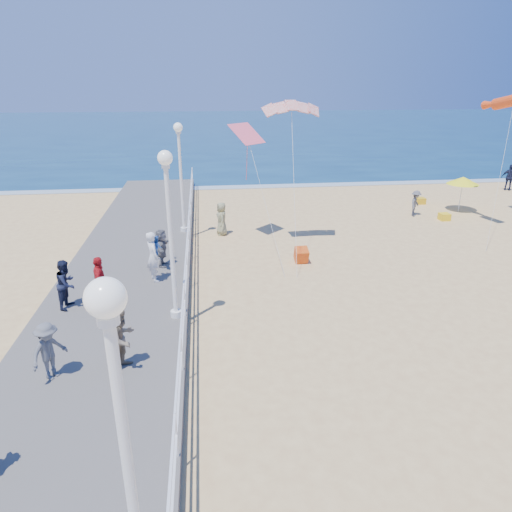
{
  "coord_description": "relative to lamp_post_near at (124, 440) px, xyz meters",
  "views": [
    {
      "loc": [
        -4.32,
        -13.33,
        7.58
      ],
      "look_at": [
        -2.5,
        2.0,
        1.6
      ],
      "focal_mm": 32.0,
      "sensor_mm": 36.0,
      "label": 1
    }
  ],
  "objects": [
    {
      "name": "kite_windsock",
      "position": [
        15.93,
        17.51,
        2.91
      ],
      "size": [
        0.97,
        2.45,
        1.03
      ],
      "primitive_type": "cylinder",
      "rotation": [
        1.36,
        0.0,
        0.17
      ],
      "color": "#E14012"
    },
    {
      "name": "spectator_5",
      "position": [
        -0.73,
        13.45,
        -2.48
      ],
      "size": [
        0.64,
        1.5,
        1.57
      ],
      "primitive_type": "imported",
      "rotation": [
        0.0,
        0.0,
        1.45
      ],
      "color": "#5E5E63",
      "rests_on": "boardwalk"
    },
    {
      "name": "beach_walker_b",
      "position": [
        23.23,
        26.2,
        -2.71
      ],
      "size": [
        1.18,
        0.99,
        1.89
      ],
      "primitive_type": "imported",
      "rotation": [
        0.0,
        0.0,
        2.57
      ],
      "color": "#1A1E39",
      "rests_on": "ground"
    },
    {
      "name": "spectator_7",
      "position": [
        -3.61,
        10.12,
        -2.42
      ],
      "size": [
        0.78,
        0.92,
        1.68
      ],
      "primitive_type": "imported",
      "rotation": [
        0.0,
        0.0,
        1.38
      ],
      "color": "#171B32",
      "rests_on": "boardwalk"
    },
    {
      "name": "beach_walker_a",
      "position": [
        13.5,
        20.64,
        -2.9
      ],
      "size": [
        1.06,
        1.11,
        1.52
      ],
      "primitive_type": "imported",
      "rotation": [
        0.0,
        0.0,
        0.87
      ],
      "color": "#56585B",
      "rests_on": "ground"
    },
    {
      "name": "box_kite",
      "position": [
        5.23,
        14.05,
        -3.36
      ],
      "size": [
        0.57,
        0.72,
        0.74
      ],
      "primitive_type": "cube",
      "rotation": [
        0.31,
        0.0,
        0.03
      ],
      "color": "red",
      "rests_on": "ground"
    },
    {
      "name": "ground",
      "position": [
        5.35,
        9.0,
        -3.66
      ],
      "size": [
        160.0,
        160.0,
        0.0
      ],
      "primitive_type": "plane",
      "color": "#E2BB76",
      "rests_on": "ground"
    },
    {
      "name": "surf_line",
      "position": [
        5.35,
        29.5,
        -3.63
      ],
      "size": [
        160.0,
        1.2,
        0.04
      ],
      "primitive_type": "cube",
      "color": "silver",
      "rests_on": "ground"
    },
    {
      "name": "woman_holding_toddler",
      "position": [
        -0.93,
        11.98,
        -2.29
      ],
      "size": [
        0.71,
        0.83,
        1.94
      ],
      "primitive_type": "imported",
      "rotation": [
        0.0,
        0.0,
        1.98
      ],
      "color": "silver",
      "rests_on": "boardwalk"
    },
    {
      "name": "lamp_post_mid",
      "position": [
        0.0,
        9.0,
        0.0
      ],
      "size": [
        0.44,
        0.44,
        5.32
      ],
      "color": "white",
      "rests_on": "boardwalk"
    },
    {
      "name": "spectator_1",
      "position": [
        -1.21,
        6.29,
        -2.37
      ],
      "size": [
        1.02,
        1.08,
        1.78
      ],
      "primitive_type": "imported",
      "rotation": [
        0.0,
        0.0,
        1.04
      ],
      "color": "#7C6C56",
      "rests_on": "boardwalk"
    },
    {
      "name": "boardwalk",
      "position": [
        -2.15,
        9.0,
        -3.46
      ],
      "size": [
        5.0,
        44.0,
        0.4
      ],
      "primitive_type": "cube",
      "color": "#66625C",
      "rests_on": "ground"
    },
    {
      "name": "lamp_post_near",
      "position": [
        0.0,
        0.0,
        0.0
      ],
      "size": [
        0.44,
        0.44,
        5.32
      ],
      "color": "white",
      "rests_on": "boardwalk"
    },
    {
      "name": "beach_chair_right",
      "position": [
        14.82,
        19.55,
        -3.46
      ],
      "size": [
        0.55,
        0.55,
        0.4
      ],
      "primitive_type": "cube",
      "color": "yellow",
      "rests_on": "ground"
    },
    {
      "name": "beach_walker_c",
      "position": [
        1.93,
        18.41,
        -2.8
      ],
      "size": [
        0.64,
        0.9,
        1.72
      ],
      "primitive_type": "imported",
      "rotation": [
        0.0,
        0.0,
        -1.46
      ],
      "color": "gray",
      "rests_on": "ground"
    },
    {
      "name": "toddler_held",
      "position": [
        -0.78,
        12.13,
        -1.97
      ],
      "size": [
        0.48,
        0.53,
        0.89
      ],
      "primitive_type": "imported",
      "rotation": [
        0.0,
        0.0,
        1.98
      ],
      "color": "blue",
      "rests_on": "boardwalk"
    },
    {
      "name": "railing",
      "position": [
        0.3,
        9.0,
        -2.41
      ],
      "size": [
        0.05,
        42.0,
        0.55
      ],
      "color": "white",
      "rests_on": "boardwalk"
    },
    {
      "name": "kite_parafoil",
      "position": [
        5.05,
        16.28,
        2.88
      ],
      "size": [
        2.56,
        0.94,
        0.65
      ],
      "primitive_type": null,
      "rotation": [
        0.44,
        0.0,
        0.0
      ],
      "color": "red"
    },
    {
      "name": "kite_diamond_pink",
      "position": [
        3.19,
        17.63,
        1.55
      ],
      "size": [
        1.85,
        1.84,
        0.88
      ],
      "primitive_type": "cube",
      "rotation": [
        0.65,
        0.0,
        0.75
      ],
      "color": "#F75B75"
    },
    {
      "name": "beach_chair_left",
      "position": [
        15.12,
        23.27,
        -3.46
      ],
      "size": [
        0.55,
        0.55,
        0.4
      ],
      "primitive_type": "cube",
      "color": "gold",
      "rests_on": "ground"
    },
    {
      "name": "spectator_2",
      "position": [
        -3.01,
        6.07,
        -2.48
      ],
      "size": [
        1.05,
        1.17,
        1.57
      ],
      "primitive_type": "imported",
      "rotation": [
        0.0,
        0.0,
        0.98
      ],
      "color": "#595B5F",
      "rests_on": "boardwalk"
    },
    {
      "name": "lamp_post_far",
      "position": [
        0.0,
        18.0,
        0.0
      ],
      "size": [
        0.44,
        0.44,
        5.32
      ],
      "color": "white",
      "rests_on": "boardwalk"
    },
    {
      "name": "spectator_3",
      "position": [
        -2.52,
        10.08,
        -2.39
      ],
      "size": [
        0.55,
        1.07,
        1.75
      ],
      "primitive_type": "imported",
      "rotation": [
        0.0,
        0.0,
        1.7
      ],
      "color": "red",
      "rests_on": "boardwalk"
    },
    {
      "name": "beach_umbrella",
      "position": [
        16.65,
        21.26,
        -1.75
      ],
      "size": [
        1.9,
        1.9,
        2.14
      ],
      "color": "white",
      "rests_on": "ground"
    },
    {
      "name": "ocean",
      "position": [
        5.35,
        74.0,
        -3.65
      ],
      "size": [
        160.0,
        90.0,
        0.05
      ],
      "primitive_type": "cube",
      "color": "#0D3150",
      "rests_on": "ground"
    }
  ]
}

